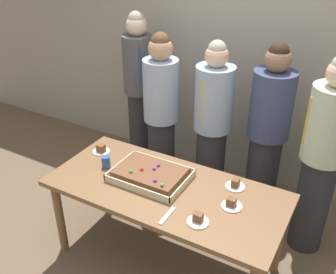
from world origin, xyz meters
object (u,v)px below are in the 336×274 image
(plated_slice_near_left, at_px, (235,185))
(plated_slice_far_right, at_px, (198,220))
(person_green_shirt_behind, at_px, (212,126))
(person_left_edge_reaching, at_px, (322,158))
(plated_slice_far_left, at_px, (101,150))
(person_serving_front, at_px, (161,116))
(drink_cup_nearest, at_px, (106,162))
(plated_slice_near_right, at_px, (231,204))
(sheet_cake, at_px, (150,174))
(person_striped_tie_right, at_px, (267,133))
(party_table, at_px, (166,197))
(cake_server_utensil, at_px, (167,216))
(person_far_right_suit, at_px, (139,90))

(plated_slice_near_left, xyz_separation_m, plated_slice_far_right, (-0.08, -0.49, -0.00))
(person_green_shirt_behind, relative_size, person_left_edge_reaching, 0.96)
(plated_slice_far_left, distance_m, person_serving_front, 0.68)
(person_serving_front, bearing_deg, drink_cup_nearest, -28.77)
(plated_slice_near_right, height_order, person_serving_front, person_serving_front)
(plated_slice_near_right, distance_m, drink_cup_nearest, 1.08)
(plated_slice_far_left, distance_m, person_left_edge_reaching, 1.82)
(plated_slice_near_left, bearing_deg, plated_slice_near_right, -75.53)
(plated_slice_near_left, distance_m, person_green_shirt_behind, 0.79)
(person_serving_front, bearing_deg, plated_slice_far_right, 16.29)
(sheet_cake, xyz_separation_m, person_striped_tie_right, (0.63, 0.95, 0.09))
(drink_cup_nearest, bearing_deg, person_striped_tie_right, 43.67)
(plated_slice_far_right, bearing_deg, drink_cup_nearest, 166.04)
(party_table, bearing_deg, plated_slice_far_right, -31.15)
(party_table, xyz_separation_m, drink_cup_nearest, (-0.57, 0.01, 0.14))
(plated_slice_near_left, xyz_separation_m, cake_server_utensil, (-0.29, -0.54, -0.02))
(sheet_cake, xyz_separation_m, plated_slice_near_right, (0.68, -0.01, -0.02))
(party_table, distance_m, person_green_shirt_behind, 0.91)
(plated_slice_near_left, height_order, plated_slice_far_left, plated_slice_far_left)
(plated_slice_near_left, relative_size, drink_cup_nearest, 1.50)
(party_table, height_order, sheet_cake, sheet_cake)
(cake_server_utensil, xyz_separation_m, person_left_edge_reaching, (0.81, 1.03, 0.15))
(plated_slice_near_right, xyz_separation_m, person_serving_front, (-1.02, 0.76, 0.12))
(plated_slice_near_right, relative_size, person_green_shirt_behind, 0.09)
(sheet_cake, distance_m, person_green_shirt_behind, 0.86)
(party_table, distance_m, person_serving_front, 0.97)
(plated_slice_near_left, distance_m, plated_slice_near_right, 0.24)
(plated_slice_near_left, relative_size, plated_slice_far_right, 1.00)
(plated_slice_near_left, distance_m, plated_slice_far_right, 0.50)
(party_table, height_order, cake_server_utensil, cake_server_utensil)
(sheet_cake, distance_m, plated_slice_far_left, 0.60)
(plated_slice_far_right, distance_m, person_striped_tie_right, 1.23)
(person_green_shirt_behind, bearing_deg, drink_cup_nearest, -21.93)
(person_striped_tie_right, distance_m, person_far_right_suit, 1.46)
(cake_server_utensil, bearing_deg, plated_slice_near_right, 41.94)
(sheet_cake, relative_size, person_left_edge_reaching, 0.34)
(drink_cup_nearest, distance_m, person_green_shirt_behind, 1.04)
(cake_server_utensil, height_order, person_left_edge_reaching, person_left_edge_reaching)
(plated_slice_near_left, relative_size, person_striped_tie_right, 0.09)
(plated_slice_near_left, bearing_deg, party_table, -149.67)
(party_table, bearing_deg, drink_cup_nearest, 179.33)
(drink_cup_nearest, bearing_deg, cake_server_utensil, -21.04)
(party_table, height_order, drink_cup_nearest, drink_cup_nearest)
(plated_slice_far_left, relative_size, plated_slice_far_right, 1.00)
(plated_slice_near_right, height_order, person_green_shirt_behind, person_green_shirt_behind)
(plated_slice_near_left, bearing_deg, person_far_right_suit, 148.63)
(person_serving_front, bearing_deg, person_far_right_suit, -150.23)
(person_serving_front, bearing_deg, party_table, 7.95)
(person_green_shirt_behind, height_order, person_striped_tie_right, person_striped_tie_right)
(party_table, relative_size, plated_slice_far_right, 12.13)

